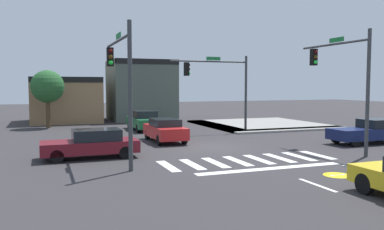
{
  "coord_description": "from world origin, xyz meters",
  "views": [
    {
      "loc": [
        -8.94,
        -20.88,
        3.48
      ],
      "look_at": [
        -0.44,
        1.82,
        1.69
      ],
      "focal_mm": 37.53,
      "sensor_mm": 36.0,
      "label": 1
    }
  ],
  "objects_px": {
    "traffic_signal_southeast": "(342,71)",
    "car_maroon": "(92,144)",
    "traffic_signal_southwest": "(120,70)",
    "car_green": "(144,120)",
    "car_red": "(165,130)",
    "car_navy": "(370,131)",
    "roadside_tree": "(47,87)",
    "traffic_signal_northeast": "(220,79)"
  },
  "relations": [
    {
      "from": "traffic_signal_northeast",
      "to": "car_maroon",
      "type": "bearing_deg",
      "value": 36.1
    },
    {
      "from": "traffic_signal_southwest",
      "to": "car_red",
      "type": "height_order",
      "value": "traffic_signal_southwest"
    },
    {
      "from": "traffic_signal_southwest",
      "to": "car_maroon",
      "type": "bearing_deg",
      "value": 36.77
    },
    {
      "from": "car_navy",
      "to": "car_green",
      "type": "xyz_separation_m",
      "value": [
        -11.0,
        11.77,
        0.02
      ]
    },
    {
      "from": "traffic_signal_southeast",
      "to": "car_navy",
      "type": "relative_size",
      "value": 1.31
    },
    {
      "from": "car_red",
      "to": "traffic_signal_southeast",
      "type": "bearing_deg",
      "value": 48.96
    },
    {
      "from": "car_maroon",
      "to": "roadside_tree",
      "type": "relative_size",
      "value": 0.95
    },
    {
      "from": "car_green",
      "to": "roadside_tree",
      "type": "height_order",
      "value": "roadside_tree"
    },
    {
      "from": "traffic_signal_northeast",
      "to": "car_red",
      "type": "height_order",
      "value": "traffic_signal_northeast"
    },
    {
      "from": "car_red",
      "to": "car_green",
      "type": "xyz_separation_m",
      "value": [
        0.31,
        6.72,
        0.02
      ]
    },
    {
      "from": "traffic_signal_southeast",
      "to": "car_navy",
      "type": "xyz_separation_m",
      "value": [
        3.62,
        1.64,
        -3.51
      ]
    },
    {
      "from": "traffic_signal_southeast",
      "to": "traffic_signal_southwest",
      "type": "bearing_deg",
      "value": 84.74
    },
    {
      "from": "traffic_signal_southwest",
      "to": "car_green",
      "type": "xyz_separation_m",
      "value": [
        4.07,
        12.36,
        -3.39
      ]
    },
    {
      "from": "car_navy",
      "to": "car_maroon",
      "type": "relative_size",
      "value": 1.05
    },
    {
      "from": "car_navy",
      "to": "roadside_tree",
      "type": "distance_m",
      "value": 24.35
    },
    {
      "from": "traffic_signal_southeast",
      "to": "car_green",
      "type": "height_order",
      "value": "traffic_signal_southeast"
    },
    {
      "from": "traffic_signal_southeast",
      "to": "car_maroon",
      "type": "xyz_separation_m",
      "value": [
        -12.58,
        2.58,
        -3.55
      ]
    },
    {
      "from": "car_maroon",
      "to": "traffic_signal_southeast",
      "type": "bearing_deg",
      "value": 168.42
    },
    {
      "from": "car_red",
      "to": "car_green",
      "type": "relative_size",
      "value": 0.9
    },
    {
      "from": "traffic_signal_southeast",
      "to": "traffic_signal_southwest",
      "type": "distance_m",
      "value": 11.49
    },
    {
      "from": "traffic_signal_northeast",
      "to": "roadside_tree",
      "type": "xyz_separation_m",
      "value": [
        -11.79,
        8.0,
        -0.6
      ]
    },
    {
      "from": "car_navy",
      "to": "car_green",
      "type": "height_order",
      "value": "car_green"
    },
    {
      "from": "roadside_tree",
      "to": "car_red",
      "type": "bearing_deg",
      "value": -59.37
    },
    {
      "from": "traffic_signal_northeast",
      "to": "traffic_signal_southwest",
      "type": "xyz_separation_m",
      "value": [
        -8.91,
        -8.85,
        0.19
      ]
    },
    {
      "from": "traffic_signal_southeast",
      "to": "traffic_signal_northeast",
      "type": "xyz_separation_m",
      "value": [
        -2.53,
        9.9,
        -0.29
      ]
    },
    {
      "from": "traffic_signal_southeast",
      "to": "car_green",
      "type": "bearing_deg",
      "value": 28.82
    },
    {
      "from": "car_maroon",
      "to": "traffic_signal_southwest",
      "type": "bearing_deg",
      "value": 126.77
    },
    {
      "from": "traffic_signal_northeast",
      "to": "traffic_signal_southwest",
      "type": "height_order",
      "value": "traffic_signal_southwest"
    },
    {
      "from": "car_maroon",
      "to": "car_red",
      "type": "bearing_deg",
      "value": -140.0
    },
    {
      "from": "traffic_signal_northeast",
      "to": "car_red",
      "type": "xyz_separation_m",
      "value": [
        -5.15,
        -3.22,
        -3.22
      ]
    },
    {
      "from": "car_navy",
      "to": "roadside_tree",
      "type": "bearing_deg",
      "value": -42.18
    },
    {
      "from": "car_red",
      "to": "roadside_tree",
      "type": "height_order",
      "value": "roadside_tree"
    },
    {
      "from": "traffic_signal_southwest",
      "to": "car_red",
      "type": "bearing_deg",
      "value": -33.71
    },
    {
      "from": "car_maroon",
      "to": "car_green",
      "type": "relative_size",
      "value": 0.98
    },
    {
      "from": "car_navy",
      "to": "traffic_signal_southeast",
      "type": "bearing_deg",
      "value": 24.44
    },
    {
      "from": "car_navy",
      "to": "car_maroon",
      "type": "xyz_separation_m",
      "value": [
        -16.2,
        0.93,
        -0.04
      ]
    },
    {
      "from": "car_green",
      "to": "roadside_tree",
      "type": "bearing_deg",
      "value": -122.9
    },
    {
      "from": "traffic_signal_northeast",
      "to": "traffic_signal_southwest",
      "type": "bearing_deg",
      "value": 44.81
    },
    {
      "from": "car_navy",
      "to": "car_red",
      "type": "relative_size",
      "value": 1.14
    },
    {
      "from": "traffic_signal_southwest",
      "to": "roadside_tree",
      "type": "xyz_separation_m",
      "value": [
        -2.88,
        16.85,
        -0.79
      ]
    },
    {
      "from": "traffic_signal_southeast",
      "to": "car_red",
      "type": "xyz_separation_m",
      "value": [
        -7.68,
        6.69,
        -3.51
      ]
    },
    {
      "from": "car_navy",
      "to": "car_red",
      "type": "xyz_separation_m",
      "value": [
        -11.3,
        5.04,
        -0.0
      ]
    }
  ]
}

